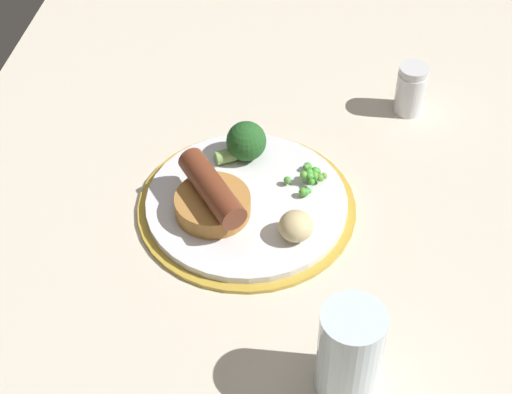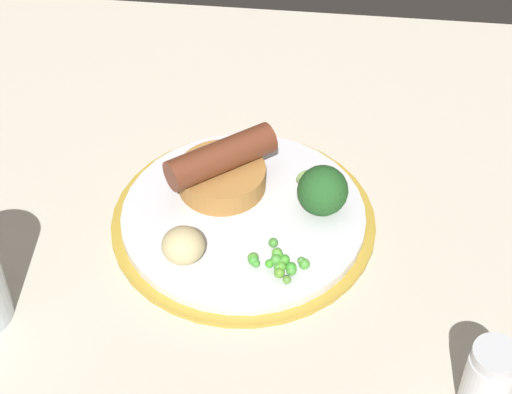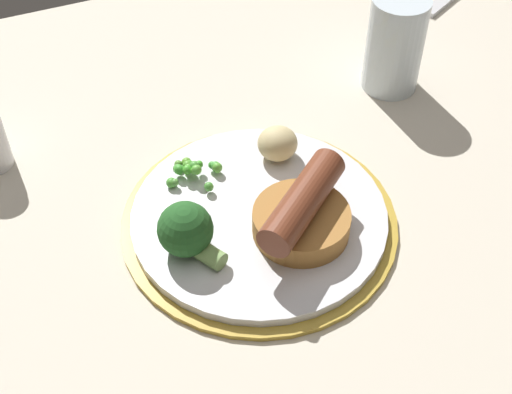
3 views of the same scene
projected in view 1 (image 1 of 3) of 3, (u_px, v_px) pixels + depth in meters
dining_table at (265, 258)px, 93.17cm from camera, size 110.00×80.00×3.00cm
dinner_plate at (247, 205)px, 95.98cm from camera, size 24.60×24.60×1.40cm
sausage_pudding at (212, 199)px, 92.59cm from camera, size 10.16×8.93×5.22cm
pea_pile at (309, 177)px, 96.65cm from camera, size 5.44×4.81×1.85cm
broccoli_floret_far at (245, 142)px, 98.85cm from camera, size 4.96×6.02×4.68cm
potato_chunk_1 at (296, 226)px, 90.45cm from camera, size 4.20×4.14×3.17cm
drinking_glass at (350, 352)px, 76.60cm from camera, size 6.00×6.00×10.43cm
salt_shaker at (411, 89)px, 106.29cm from camera, size 3.76×3.76×6.67cm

